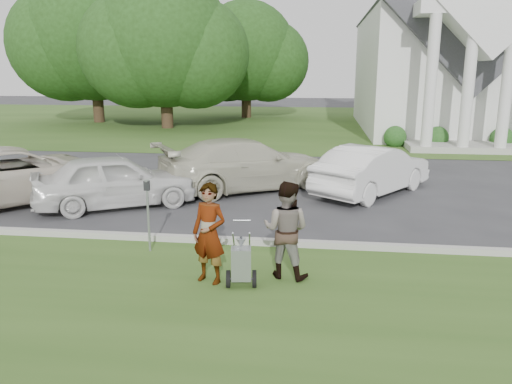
% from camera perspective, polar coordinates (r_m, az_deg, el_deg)
% --- Properties ---
extents(ground, '(120.00, 120.00, 0.00)m').
position_cam_1_polar(ground, '(10.28, -3.30, -7.00)').
color(ground, '#333335').
rests_on(ground, ground).
extents(grass_strip, '(80.00, 7.00, 0.01)m').
position_cam_1_polar(grass_strip, '(7.62, -7.55, -14.87)').
color(grass_strip, '#31521C').
rests_on(grass_strip, ground).
extents(church_lawn, '(80.00, 30.00, 0.01)m').
position_cam_1_polar(church_lawn, '(36.68, 4.46, 8.00)').
color(church_lawn, '#31521C').
rests_on(church_lawn, ground).
extents(curb, '(80.00, 0.18, 0.15)m').
position_cam_1_polar(curb, '(10.77, -2.77, -5.60)').
color(curb, '#9E9E93').
rests_on(curb, ground).
extents(church, '(9.19, 19.00, 24.10)m').
position_cam_1_polar(church, '(33.43, 20.61, 16.84)').
color(church, white).
rests_on(church, ground).
extents(tree_left, '(10.63, 8.40, 9.71)m').
position_cam_1_polar(tree_left, '(32.97, -10.47, 16.07)').
color(tree_left, '#332316').
rests_on(tree_left, ground).
extents(tree_far, '(11.64, 9.20, 10.73)m').
position_cam_1_polar(tree_far, '(37.95, -18.11, 16.18)').
color(tree_far, '#332316').
rests_on(tree_far, ground).
extents(tree_back, '(9.61, 7.60, 8.89)m').
position_cam_1_polar(tree_back, '(39.88, -1.15, 15.29)').
color(tree_back, '#332316').
rests_on(tree_back, ground).
extents(striping_cart, '(0.56, 1.07, 0.96)m').
position_cam_1_polar(striping_cart, '(8.60, -1.70, -8.29)').
color(striping_cart, black).
rests_on(striping_cart, ground).
extents(person_left, '(0.75, 0.62, 1.77)m').
position_cam_1_polar(person_left, '(8.67, -5.37, -4.84)').
color(person_left, '#999999').
rests_on(person_left, ground).
extents(person_right, '(0.99, 0.85, 1.76)m').
position_cam_1_polar(person_right, '(8.87, 3.45, -4.41)').
color(person_right, '#999999').
rests_on(person_right, ground).
extents(parking_meter_near, '(0.11, 0.10, 1.51)m').
position_cam_1_polar(parking_meter_near, '(10.30, -12.25, -1.69)').
color(parking_meter_near, '#999DA2').
rests_on(parking_meter_near, ground).
extents(car_a, '(5.64, 6.00, 1.57)m').
position_cam_1_polar(car_a, '(15.60, -25.70, 1.83)').
color(car_a, beige).
rests_on(car_a, ground).
extents(car_b, '(4.59, 3.61, 1.46)m').
position_cam_1_polar(car_b, '(14.04, -15.75, 1.27)').
color(car_b, silver).
rests_on(car_b, ground).
extents(car_c, '(5.83, 4.90, 1.60)m').
position_cam_1_polar(car_c, '(15.52, -1.18, 3.19)').
color(car_c, beige).
rests_on(car_c, ground).
extents(car_d, '(3.90, 4.53, 1.47)m').
position_cam_1_polar(car_d, '(15.36, 13.17, 2.48)').
color(car_d, white).
rests_on(car_d, ground).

